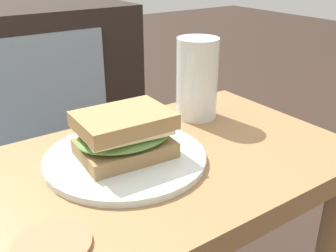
{
  "coord_description": "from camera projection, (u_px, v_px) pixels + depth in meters",
  "views": [
    {
      "loc": [
        -0.3,
        -0.43,
        0.74
      ],
      "look_at": [
        0.0,
        0.0,
        0.51
      ],
      "focal_mm": 42.11,
      "sensor_mm": 36.0,
      "label": 1
    }
  ],
  "objects": [
    {
      "name": "side_table",
      "position": [
        167.0,
        207.0,
        0.63
      ],
      "size": [
        0.56,
        0.36,
        0.46
      ],
      "color": "olive",
      "rests_on": "ground"
    },
    {
      "name": "plate",
      "position": [
        125.0,
        158.0,
        0.58
      ],
      "size": [
        0.24,
        0.24,
        0.01
      ],
      "primitive_type": "cylinder",
      "color": "silver",
      "rests_on": "side_table"
    },
    {
      "name": "beer_glass",
      "position": [
        197.0,
        79.0,
        0.71
      ],
      "size": [
        0.08,
        0.08,
        0.15
      ],
      "color": "silver",
      "rests_on": "side_table"
    },
    {
      "name": "sandwich_front",
      "position": [
        124.0,
        134.0,
        0.56
      ],
      "size": [
        0.15,
        0.11,
        0.07
      ],
      "color": "#9E7A4C",
      "rests_on": "plate"
    },
    {
      "name": "coaster",
      "position": [
        52.0,
        244.0,
        0.41
      ],
      "size": [
        0.08,
        0.08,
        0.01
      ],
      "primitive_type": "cylinder",
      "color": "#996B47",
      "rests_on": "side_table"
    }
  ]
}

